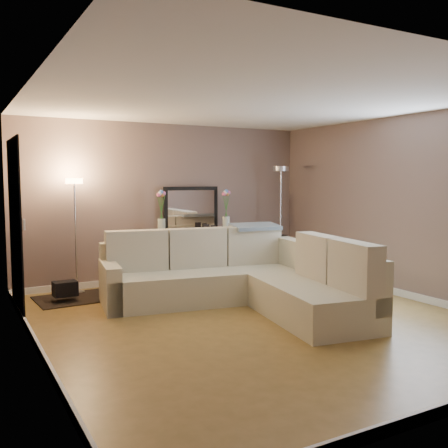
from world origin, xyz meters
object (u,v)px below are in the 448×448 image
console_table (190,254)px  sectional_sofa (241,278)px  floor_lamp_unlit (281,199)px  floor_lamp_lit (75,213)px

console_table → sectional_sofa: bearing=-91.9°
console_table → floor_lamp_unlit: bearing=-7.5°
console_table → floor_lamp_unlit: 1.89m
console_table → floor_lamp_lit: bearing=179.1°
floor_lamp_lit → floor_lamp_unlit: (3.50, -0.25, 0.15)m
sectional_sofa → console_table: bearing=88.1°
console_table → floor_lamp_lit: 1.99m
sectional_sofa → floor_lamp_unlit: size_ratio=1.63×
console_table → floor_lamp_unlit: floor_lamp_unlit is taller
sectional_sofa → console_table: size_ratio=2.28×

